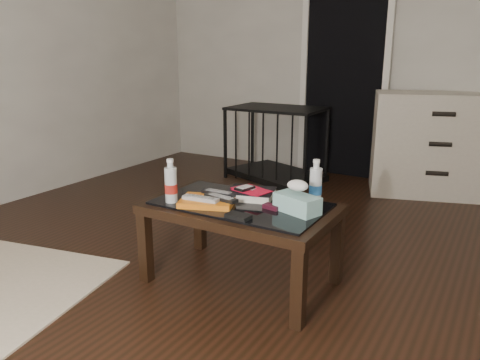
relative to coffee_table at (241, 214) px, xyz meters
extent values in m
plane|color=black|center=(0.08, 0.10, -0.40)|extent=(5.00, 5.00, 0.00)
plane|color=beige|center=(0.08, 2.60, 0.95)|extent=(5.00, 0.00, 5.00)
cube|color=black|center=(-0.32, 2.57, 0.60)|extent=(0.80, 0.05, 2.00)
cube|color=silver|center=(-0.74, 2.54, 0.60)|extent=(0.06, 0.04, 2.04)
cube|color=silver|center=(0.10, 2.54, 0.60)|extent=(0.06, 0.04, 2.04)
cube|color=black|center=(-0.46, -0.26, -0.20)|extent=(0.06, 0.06, 0.40)
cube|color=black|center=(0.46, -0.26, -0.20)|extent=(0.06, 0.06, 0.40)
cube|color=black|center=(-0.46, 0.26, -0.20)|extent=(0.06, 0.06, 0.40)
cube|color=black|center=(0.46, 0.26, -0.20)|extent=(0.06, 0.06, 0.40)
cube|color=black|center=(0.00, 0.00, 0.03)|extent=(1.00, 0.60, 0.05)
cube|color=black|center=(0.00, 0.00, 0.06)|extent=(0.90, 0.50, 0.01)
cube|color=beige|center=(0.70, 2.33, 0.05)|extent=(1.30, 0.84, 0.90)
cylinder|color=black|center=(0.70, 2.07, -0.15)|extent=(0.18, 0.09, 0.04)
cylinder|color=black|center=(0.70, 2.07, 0.10)|extent=(0.18, 0.09, 0.04)
cylinder|color=black|center=(0.70, 2.07, 0.35)|extent=(0.18, 0.09, 0.04)
cube|color=black|center=(-0.82, 2.10, -0.37)|extent=(1.05, 0.87, 0.06)
cube|color=black|center=(-0.82, 2.10, 0.30)|extent=(1.05, 0.87, 0.02)
cube|color=black|center=(-1.25, 1.82, -0.05)|extent=(0.03, 0.03, 0.70)
cube|color=black|center=(-0.39, 1.82, -0.05)|extent=(0.03, 0.03, 0.70)
cube|color=black|center=(-1.25, 2.38, -0.05)|extent=(0.03, 0.03, 0.70)
cube|color=black|center=(-0.39, 2.38, -0.05)|extent=(0.03, 0.03, 0.70)
cube|color=orange|center=(-0.14, -0.11, 0.08)|extent=(0.34, 0.29, 0.03)
cube|color=#A1A2A6|center=(-0.16, -0.15, 0.11)|extent=(0.20, 0.07, 0.02)
cube|color=black|center=(-0.07, -0.09, 0.11)|extent=(0.21, 0.08, 0.02)
cube|color=black|center=(-0.13, -0.02, 0.11)|extent=(0.20, 0.05, 0.02)
cube|color=black|center=(0.00, 0.11, 0.09)|extent=(0.29, 0.26, 0.05)
cube|color=red|center=(0.00, 0.10, 0.11)|extent=(0.23, 0.19, 0.01)
cube|color=black|center=(-0.02, 0.08, 0.12)|extent=(0.09, 0.12, 0.02)
cube|color=black|center=(0.19, 0.00, 0.08)|extent=(0.10, 0.06, 0.02)
cube|color=black|center=(0.11, -0.21, 0.07)|extent=(0.13, 0.08, 0.02)
cylinder|color=#B7C0C3|center=(-0.33, -0.17, 0.18)|extent=(0.08, 0.08, 0.24)
cylinder|color=silver|center=(0.34, 0.20, 0.18)|extent=(0.07, 0.07, 0.24)
cube|color=teal|center=(0.32, 0.02, 0.11)|extent=(0.26, 0.19, 0.09)
camera|label=1|loc=(1.21, -2.05, 0.85)|focal=35.00mm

